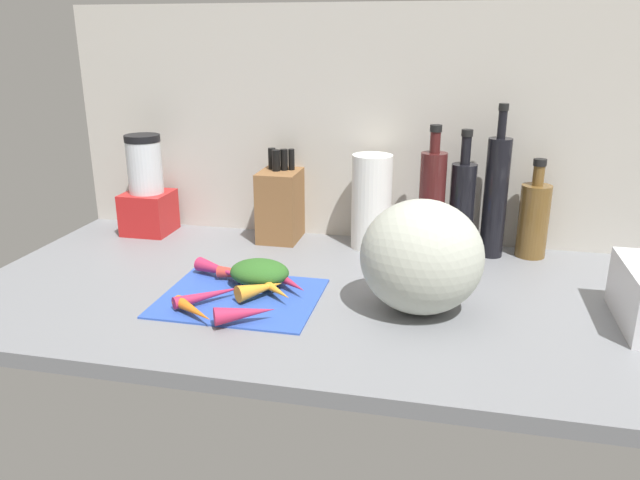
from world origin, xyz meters
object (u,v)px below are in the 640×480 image
Objects in this scene: cutting_board at (240,297)px; winter_squash at (421,257)px; blender_appliance at (147,191)px; bottle_3 at (534,219)px; paper_towel_roll at (371,202)px; bottle_0 at (432,202)px; carrot_3 at (220,270)px; knife_block at (281,203)px; carrot_7 at (245,313)px; carrot_6 at (286,280)px; carrot_5 at (271,287)px; bottle_1 at (462,207)px; carrot_4 at (260,289)px; carrot_2 at (250,274)px; carrot_1 at (210,295)px; carrot_0 at (194,310)px; bottle_2 at (496,196)px.

cutting_board is 38.47cm from winter_squash.
blender_appliance is 1.11× the size of bottle_3.
bottle_0 is (15.13, -2.15, 1.43)cm from paper_towel_roll.
cutting_board is 11.84cm from carrot_3.
bottle_0 reaches higher than knife_block.
carrot_3 is 1.14× the size of carrot_7.
carrot_7 is 35.65cm from winter_squash.
cutting_board is 2.24× the size of carrot_6.
carrot_5 and carrot_6 have the same top height.
carrot_6 is 64.01cm from bottle_3.
knife_block is 37.41cm from blender_appliance.
cutting_board is 59.54cm from bottle_1.
paper_towel_roll is at bearing -4.44° from knife_block.
bottle_0 is (32.59, 36.49, 10.89)cm from carrot_4.
blender_appliance reaches higher than bottle_3.
winter_squash is at bearing 3.85° from carrot_4.
paper_towel_roll is 15.35cm from bottle_0.
carrot_7 is at bearing -73.81° from carrot_2.
carrot_5 is (6.15, 1.96, 2.02)cm from cutting_board.
carrot_1 is 45.38cm from knife_block.
paper_towel_roll is 22.42cm from bottle_1.
bottle_0 is (42.31, 48.19, 11.44)cm from carrot_0.
bottle_1 is (36.11, 31.82, 9.87)cm from carrot_6.
bottle_2 is at bearing 6.72° from bottle_1.
blender_appliance is (-44.27, 37.61, 9.09)cm from carrot_4.
bottle_0 is at bearing 48.23° from carrot_4.
carrot_1 is at bearing -92.98° from knife_block.
carrot_7 is 58.84cm from bottle_0.
carrot_6 is 0.47× the size of bottle_1.
bottle_0 is at bearing 56.61° from carrot_7.
carrot_1 is 10.23cm from carrot_4.
blender_appliance is (-48.02, 31.69, 9.23)cm from carrot_6.
blender_appliance is (-39.84, 37.83, 11.27)cm from cutting_board.
paper_towel_roll reaches higher than carrot_0.
carrot_2 reaches higher than carrot_0.
carrot_5 is at bearing -136.65° from bottle_1.
carrot_7 is at bearing -94.03° from carrot_5.
carrot_3 is 16.15cm from carrot_6.
carrot_0 is 45.28cm from winter_squash.
carrot_2 is at bearing -36.75° from blender_appliance.
carrot_6 is (8.18, 6.14, 2.04)cm from cutting_board.
bottle_0 reaches higher than winter_squash.
carrot_1 reaches higher than cutting_board.
paper_towel_roll reaches higher than carrot_5.
blender_appliance is at bearing 179.17° from bottle_0.
carrot_2 is at bearing -152.84° from bottle_3.
bottle_0 is (0.22, 34.32, 2.13)cm from winter_squash.
carrot_0 is 0.44× the size of blender_appliance.
knife_block is 0.65× the size of bottle_2.
carrot_4 is 0.43× the size of bottle_3.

